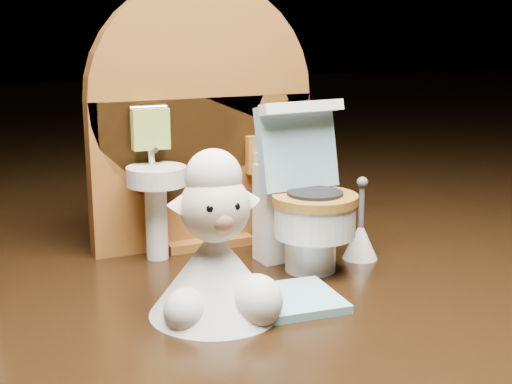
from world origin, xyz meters
TOP-DOWN VIEW (x-y plane):
  - backdrop_panel at (-0.00, 0.06)m, footprint 0.13×0.05m
  - toy_toilet at (0.03, 0.00)m, footprint 0.05×0.06m
  - bath_mat at (0.00, -0.04)m, footprint 0.05×0.04m
  - toilet_brush at (0.07, 0.00)m, footprint 0.02×0.02m
  - plush_lamb at (-0.03, -0.04)m, footprint 0.06×0.06m

SIDE VIEW (x-z plane):
  - bath_mat at x=0.00m, z-range 0.00..0.00m
  - toilet_brush at x=0.07m, z-range -0.01..0.04m
  - plush_lamb at x=-0.03m, z-range -0.01..0.06m
  - toy_toilet at x=0.03m, z-range -0.01..0.08m
  - backdrop_panel at x=0.00m, z-range -0.01..0.14m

